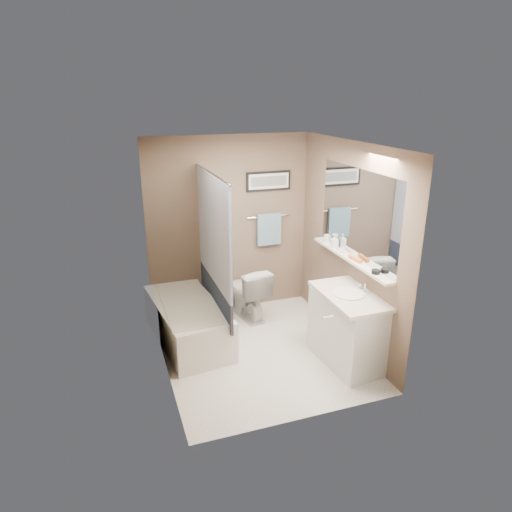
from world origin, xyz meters
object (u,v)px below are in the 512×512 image
object	(u,v)px
glass_jar	(327,239)
hair_brush_front	(355,259)
soap_bottle	(334,241)
bathtub	(188,322)
candle_bowl_near	(376,272)
toilet	(247,292)
vanity	(348,330)

from	to	relation	value
glass_jar	hair_brush_front	bearing A→B (deg)	-90.00
soap_bottle	hair_brush_front	bearing A→B (deg)	-90.00
bathtub	soap_bottle	world-z (taller)	soap_bottle
candle_bowl_near	soap_bottle	xyz separation A→B (m)	(0.00, 0.90, 0.06)
candle_bowl_near	glass_jar	world-z (taller)	glass_jar
toilet	candle_bowl_near	bearing A→B (deg)	109.44
toilet	candle_bowl_near	size ratio (longest dim) A/B	8.07
candle_bowl_near	glass_jar	distance (m)	1.10
toilet	glass_jar	size ratio (longest dim) A/B	7.27
vanity	glass_jar	bearing A→B (deg)	73.72
vanity	toilet	bearing A→B (deg)	111.45
bathtub	hair_brush_front	size ratio (longest dim) A/B	6.82
bathtub	glass_jar	size ratio (longest dim) A/B	15.00
bathtub	glass_jar	world-z (taller)	glass_jar
glass_jar	bathtub	bearing A→B (deg)	176.41
candle_bowl_near	hair_brush_front	world-z (taller)	hair_brush_front
bathtub	candle_bowl_near	size ratio (longest dim) A/B	16.67
vanity	hair_brush_front	distance (m)	0.80
toilet	bathtub	bearing A→B (deg)	11.85
hair_brush_front	soap_bottle	bearing A→B (deg)	90.00
vanity	hair_brush_front	size ratio (longest dim) A/B	4.09
hair_brush_front	glass_jar	world-z (taller)	glass_jar
candle_bowl_near	soap_bottle	bearing A→B (deg)	90.00
vanity	candle_bowl_near	world-z (taller)	candle_bowl_near
toilet	glass_jar	world-z (taller)	glass_jar
hair_brush_front	candle_bowl_near	bearing A→B (deg)	-90.00
glass_jar	soap_bottle	world-z (taller)	soap_bottle
bathtub	toilet	bearing A→B (deg)	15.18
hair_brush_front	vanity	bearing A→B (deg)	-126.08
toilet	hair_brush_front	size ratio (longest dim) A/B	3.30
bathtub	candle_bowl_near	distance (m)	2.33
vanity	hair_brush_front	bearing A→B (deg)	48.71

